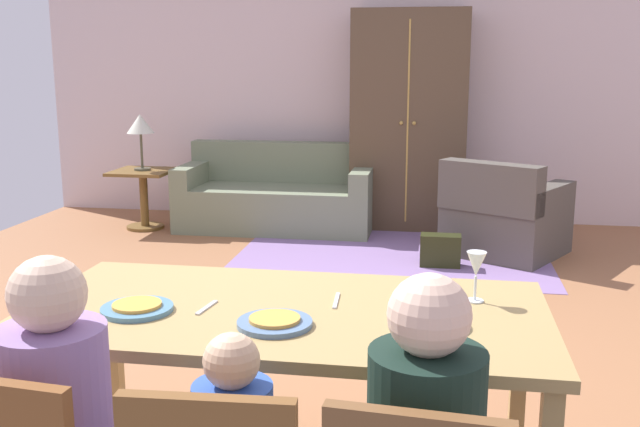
# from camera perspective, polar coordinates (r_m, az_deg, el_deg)

# --- Properties ---
(ground_plane) EXTENTS (7.08, 6.37, 0.02)m
(ground_plane) POSITION_cam_1_polar(r_m,az_deg,el_deg) (4.63, 0.80, -8.67)
(ground_plane) COLOR #98633F
(back_wall) EXTENTS (7.08, 0.10, 2.70)m
(back_wall) POSITION_cam_1_polar(r_m,az_deg,el_deg) (7.56, 4.56, 9.83)
(back_wall) COLOR silver
(back_wall) RESTS_ON ground_plane
(dining_table) EXTENTS (1.84, 0.92, 0.76)m
(dining_table) POSITION_cam_1_polar(r_m,az_deg,el_deg) (2.61, -2.67, -8.88)
(dining_table) COLOR #A68951
(dining_table) RESTS_ON ground_plane
(plate_near_man) EXTENTS (0.25, 0.25, 0.02)m
(plate_near_man) POSITION_cam_1_polar(r_m,az_deg,el_deg) (2.62, -14.19, -7.28)
(plate_near_man) COLOR teal
(plate_near_man) RESTS_ON dining_table
(pizza_near_man) EXTENTS (0.17, 0.17, 0.01)m
(pizza_near_man) POSITION_cam_1_polar(r_m,az_deg,el_deg) (2.62, -14.21, -6.97)
(pizza_near_man) COLOR gold
(pizza_near_man) RESTS_ON plate_near_man
(plate_near_child) EXTENTS (0.25, 0.25, 0.02)m
(plate_near_child) POSITION_cam_1_polar(r_m,az_deg,el_deg) (2.42, -3.58, -8.61)
(plate_near_child) COLOR #55769D
(plate_near_child) RESTS_ON dining_table
(pizza_near_child) EXTENTS (0.17, 0.17, 0.01)m
(pizza_near_child) POSITION_cam_1_polar(r_m,az_deg,el_deg) (2.41, -3.59, -8.27)
(pizza_near_child) COLOR gold
(pizza_near_child) RESTS_ON plate_near_child
(plate_near_woman) EXTENTS (0.25, 0.25, 0.02)m
(plate_near_woman) POSITION_cam_1_polar(r_m,az_deg,el_deg) (2.44, 8.65, -8.55)
(plate_near_woman) COLOR teal
(plate_near_woman) RESTS_ON dining_table
(wine_glass) EXTENTS (0.07, 0.07, 0.19)m
(wine_glass) POSITION_cam_1_polar(r_m,az_deg,el_deg) (2.67, 12.19, -4.08)
(wine_glass) COLOR silver
(wine_glass) RESTS_ON dining_table
(fork) EXTENTS (0.04, 0.15, 0.01)m
(fork) POSITION_cam_1_polar(r_m,az_deg,el_deg) (2.61, -8.90, -7.31)
(fork) COLOR silver
(fork) RESTS_ON dining_table
(knife) EXTENTS (0.02, 0.17, 0.01)m
(knife) POSITION_cam_1_polar(r_m,az_deg,el_deg) (2.65, 1.29, -6.86)
(knife) COLOR silver
(knife) RESTS_ON dining_table
(area_rug) EXTENTS (2.60, 1.80, 0.01)m
(area_rug) POSITION_cam_1_polar(r_m,az_deg,el_deg) (6.22, 5.69, -3.19)
(area_rug) COLOR #84679D
(area_rug) RESTS_ON ground_plane
(couch) EXTENTS (1.88, 0.86, 0.82)m
(couch) POSITION_cam_1_polar(r_m,az_deg,el_deg) (7.15, -3.35, 1.28)
(couch) COLOR slate
(couch) RESTS_ON ground_plane
(armchair) EXTENTS (1.17, 1.17, 0.82)m
(armchair) POSITION_cam_1_polar(r_m,az_deg,el_deg) (6.31, 14.27, -0.34)
(armchair) COLOR #504942
(armchair) RESTS_ON ground_plane
(armoire) EXTENTS (1.10, 0.59, 2.10)m
(armoire) POSITION_cam_1_polar(r_m,az_deg,el_deg) (7.16, 7.02, 7.26)
(armoire) COLOR brown
(armoire) RESTS_ON ground_plane
(side_table) EXTENTS (0.56, 0.56, 0.58)m
(side_table) POSITION_cam_1_polar(r_m,az_deg,el_deg) (7.29, -13.71, 1.76)
(side_table) COLOR brown
(side_table) RESTS_ON ground_plane
(table_lamp) EXTENTS (0.26, 0.26, 0.54)m
(table_lamp) POSITION_cam_1_polar(r_m,az_deg,el_deg) (7.21, -13.95, 6.70)
(table_lamp) COLOR #4E4C38
(table_lamp) RESTS_ON side_table
(handbag) EXTENTS (0.32, 0.16, 0.26)m
(handbag) POSITION_cam_1_polar(r_m,az_deg,el_deg) (5.89, 9.45, -2.89)
(handbag) COLOR #272A12
(handbag) RESTS_ON ground_plane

